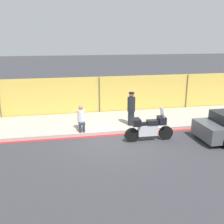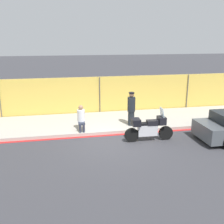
# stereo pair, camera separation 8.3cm
# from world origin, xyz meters

# --- Properties ---
(ground_plane) EXTENTS (120.00, 120.00, 0.00)m
(ground_plane) POSITION_xyz_m (0.00, 0.00, 0.00)
(ground_plane) COLOR #38383D
(sidewalk) EXTENTS (41.92, 3.50, 0.16)m
(sidewalk) POSITION_xyz_m (0.00, 2.76, 0.08)
(sidewalk) COLOR #ADA89E
(sidewalk) RESTS_ON ground_plane
(curb_paint_stripe) EXTENTS (41.92, 0.18, 0.01)m
(curb_paint_stripe) POSITION_xyz_m (0.00, 0.92, 0.00)
(curb_paint_stripe) COLOR red
(curb_paint_stripe) RESTS_ON ground_plane
(storefront_fence) EXTENTS (39.82, 0.17, 2.29)m
(storefront_fence) POSITION_xyz_m (0.00, 4.59, 1.15)
(storefront_fence) COLOR gold
(storefront_fence) RESTS_ON ground_plane
(motorcycle) EXTENTS (2.24, 0.53, 1.52)m
(motorcycle) POSITION_xyz_m (1.53, -0.08, 0.62)
(motorcycle) COLOR black
(motorcycle) RESTS_ON ground_plane
(officer_standing) EXTENTS (0.39, 0.39, 1.73)m
(officer_standing) POSITION_xyz_m (1.21, 1.74, 1.04)
(officer_standing) COLOR #1E2328
(officer_standing) RESTS_ON sidewalk
(person_seated_on_curb) EXTENTS (0.37, 0.64, 1.24)m
(person_seated_on_curb) POSITION_xyz_m (-1.36, 1.48, 0.84)
(person_seated_on_curb) COLOR #2D3342
(person_seated_on_curb) RESTS_ON sidewalk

